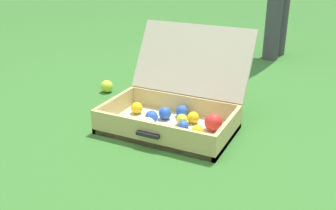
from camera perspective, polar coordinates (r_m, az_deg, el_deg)
name	(u,v)px	position (r m, az deg, el deg)	size (l,w,h in m)	color
ground_plane	(181,138)	(1.80, 1.97, -4.82)	(16.00, 16.00, 0.00)	#336B28
open_suitcase	(176,105)	(1.89, 1.20, -0.05)	(0.62, 0.60, 0.45)	beige
stray_ball_on_grass	(107,86)	(2.38, -9.04, 2.75)	(0.07, 0.07, 0.07)	#CCDB38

